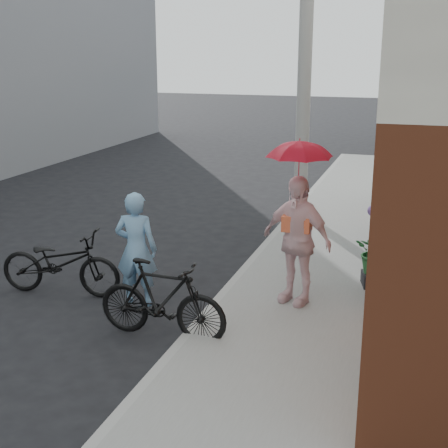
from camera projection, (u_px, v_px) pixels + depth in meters
The scene contains 11 objects.
ground at pixel (125, 327), 8.19m from camera, with size 80.00×80.00×0.00m, color black.
sidewalk at pixel (312, 287), 9.37m from camera, with size 2.20×24.00×0.12m, color gray.
curb at pixel (238, 279), 9.71m from camera, with size 0.12×24.00×0.12m, color #9E9E99.
utility_pole at pixel (305, 49), 12.38m from camera, with size 0.28×0.28×7.00m, color #9E9E99.
officer at pixel (136, 249), 8.70m from camera, with size 0.60×0.39×1.64m, color #71A1C9.
bike_left at pixel (60, 263), 9.15m from camera, with size 0.64×1.85×0.97m, color black.
bike_right at pixel (162, 300), 7.73m from camera, with size 0.48×1.71×1.03m, color black.
kimono_woman at pixel (296, 240), 8.47m from camera, with size 1.05×0.44×1.79m, color silver.
parasol at pixel (300, 147), 8.12m from camera, with size 0.84×0.84×0.74m, color red.
planter at pixel (375, 279), 9.24m from camera, with size 0.37×0.37×0.19m, color black.
potted_plant at pixel (377, 252), 9.12m from camera, with size 0.60×0.52×0.67m, color #255D2D.
Camera 1 is at (3.57, -6.72, 3.54)m, focal length 50.00 mm.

